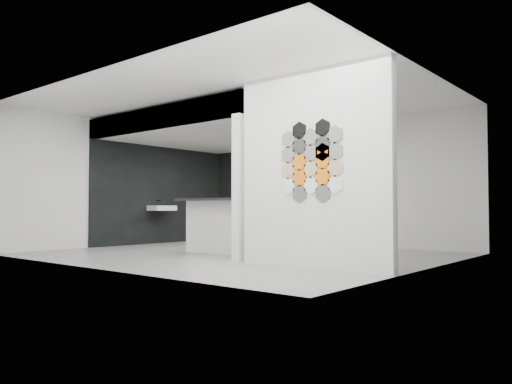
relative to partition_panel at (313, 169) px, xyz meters
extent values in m
cube|color=slate|center=(-2.23, 1.00, -1.40)|extent=(7.00, 6.00, 0.01)
cube|color=silver|center=(0.00, 0.00, 0.00)|extent=(2.45, 0.15, 2.80)
cube|color=black|center=(-3.52, 3.97, -0.22)|extent=(4.40, 0.04, 2.35)
cube|color=black|center=(-5.70, 2.00, -0.22)|extent=(0.04, 4.00, 2.35)
cube|color=silver|center=(-3.52, 2.00, 1.15)|extent=(4.40, 4.00, 0.40)
cube|color=silver|center=(-1.41, 0.00, -0.22)|extent=(0.16, 0.16, 2.35)
cube|color=silver|center=(-3.52, 0.08, 1.15)|extent=(4.40, 0.16, 0.40)
cube|color=silver|center=(-5.46, 1.80, -0.55)|extent=(0.40, 0.60, 0.12)
cube|color=black|center=(-3.43, 3.87, -0.10)|extent=(3.00, 0.15, 0.04)
cube|color=silver|center=(-2.50, 0.99, -0.91)|extent=(1.73, 0.67, 0.98)
cube|color=black|center=(-2.50, 0.89, -0.39)|extent=(1.97, 0.91, 0.05)
cube|color=black|center=(-2.21, 1.05, -0.38)|extent=(0.53, 0.45, 0.02)
cylinder|color=black|center=(-2.22, 1.28, -0.14)|extent=(0.03, 0.03, 0.46)
torus|color=black|center=(-2.22, 1.21, 0.09)|extent=(0.03, 0.16, 0.16)
cylinder|color=black|center=(-4.23, 3.87, 0.02)|extent=(0.29, 0.29, 0.21)
ellipsoid|color=black|center=(-2.43, 3.87, -0.01)|extent=(0.21, 0.21, 0.14)
cylinder|color=gray|center=(-2.08, 3.87, -0.03)|extent=(0.18, 0.18, 0.11)
cylinder|color=gray|center=(-2.08, 3.87, -0.01)|extent=(0.12, 0.12, 0.14)
cylinder|color=black|center=(-3.95, 3.87, -0.01)|extent=(0.06, 0.06, 0.14)
cylinder|color=black|center=(-4.36, 3.87, -0.03)|extent=(0.08, 0.08, 0.10)
cylinder|color=white|center=(-0.37, -0.09, -0.24)|extent=(0.26, 0.02, 0.26)
cylinder|color=tan|center=(-0.37, -0.09, -0.01)|extent=(0.26, 0.02, 0.26)
cylinder|color=#66635E|center=(-0.37, -0.09, 0.21)|extent=(0.26, 0.02, 0.26)
cylinder|color=silver|center=(-0.37, -0.09, 0.44)|extent=(0.26, 0.02, 0.26)
cylinder|color=black|center=(-0.17, -0.09, -0.35)|extent=(0.26, 0.02, 0.26)
cylinder|color=orange|center=(-0.17, -0.09, -0.13)|extent=(0.26, 0.02, 0.26)
cylinder|color=orange|center=(-0.17, -0.09, 0.10)|extent=(0.26, 0.02, 0.26)
cylinder|color=#2D2D2D|center=(-0.17, -0.09, 0.33)|extent=(0.26, 0.02, 0.26)
cylinder|color=black|center=(-0.17, -0.09, 0.55)|extent=(0.26, 0.02, 0.26)
cylinder|color=white|center=(0.02, -0.09, -0.24)|extent=(0.26, 0.02, 0.26)
cylinder|color=tan|center=(0.02, -0.09, -0.01)|extent=(0.26, 0.02, 0.26)
cylinder|color=#66635E|center=(0.02, -0.09, 0.21)|extent=(0.26, 0.02, 0.26)
cylinder|color=silver|center=(0.02, -0.09, 0.44)|extent=(0.26, 0.02, 0.26)
cylinder|color=black|center=(0.22, -0.09, -0.35)|extent=(0.26, 0.02, 0.26)
cylinder|color=orange|center=(0.22, -0.09, -0.13)|extent=(0.26, 0.02, 0.26)
cylinder|color=orange|center=(0.22, -0.09, 0.10)|extent=(0.26, 0.02, 0.26)
cylinder|color=#2D2D2D|center=(0.22, -0.09, 0.33)|extent=(0.26, 0.02, 0.26)
cylinder|color=black|center=(0.22, -0.09, 0.55)|extent=(0.26, 0.02, 0.26)
cylinder|color=white|center=(0.42, -0.09, -0.24)|extent=(0.26, 0.02, 0.26)
cylinder|color=tan|center=(0.42, -0.09, -0.01)|extent=(0.26, 0.02, 0.26)
cylinder|color=#66635E|center=(0.42, -0.09, 0.21)|extent=(0.26, 0.02, 0.26)
cylinder|color=silver|center=(0.42, -0.09, 0.44)|extent=(0.26, 0.02, 0.26)
cylinder|color=orange|center=(0.22, -0.09, 0.21)|extent=(0.26, 0.02, 0.26)
camera|label=1|loc=(3.88, -5.92, -0.57)|focal=35.00mm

